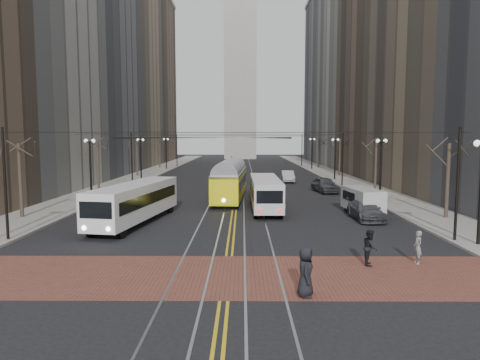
{
  "coord_description": "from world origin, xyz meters",
  "views": [
    {
      "loc": [
        0.69,
        -22.2,
        6.0
      ],
      "look_at": [
        0.5,
        8.03,
        3.0
      ],
      "focal_mm": 32.0,
      "sensor_mm": 36.0,
      "label": 1
    }
  ],
  "objects_px": {
    "pedestrian_c": "(370,247)",
    "rear_bus": "(265,194)",
    "clock_tower": "(240,31)",
    "sedan_parked": "(366,210)",
    "sedan_grey": "(325,185)",
    "cargo_van": "(362,202)",
    "sedan_silver": "(288,176)",
    "transit_bus": "(136,204)",
    "streetcar": "(230,184)",
    "pedestrian_a": "(306,272)",
    "pedestrian_b": "(418,247)"
  },
  "relations": [
    {
      "from": "clock_tower",
      "to": "sedan_grey",
      "type": "distance_m",
      "value": 85.54
    },
    {
      "from": "clock_tower",
      "to": "pedestrian_a",
      "type": "height_order",
      "value": "clock_tower"
    },
    {
      "from": "cargo_van",
      "to": "sedan_silver",
      "type": "relative_size",
      "value": 1.01
    },
    {
      "from": "sedan_parked",
      "to": "pedestrian_c",
      "type": "relative_size",
      "value": 2.82
    },
    {
      "from": "cargo_van",
      "to": "sedan_silver",
      "type": "height_order",
      "value": "cargo_van"
    },
    {
      "from": "streetcar",
      "to": "cargo_van",
      "type": "xyz_separation_m",
      "value": [
        10.5,
        -8.2,
        -0.49
      ]
    },
    {
      "from": "sedan_grey",
      "to": "pedestrian_a",
      "type": "relative_size",
      "value": 2.59
    },
    {
      "from": "sedan_parked",
      "to": "pedestrian_b",
      "type": "distance_m",
      "value": 11.08
    },
    {
      "from": "transit_bus",
      "to": "rear_bus",
      "type": "height_order",
      "value": "transit_bus"
    },
    {
      "from": "transit_bus",
      "to": "sedan_grey",
      "type": "relative_size",
      "value": 2.27
    },
    {
      "from": "clock_tower",
      "to": "sedan_parked",
      "type": "distance_m",
      "value": 100.09
    },
    {
      "from": "transit_bus",
      "to": "streetcar",
      "type": "distance_m",
      "value": 13.14
    },
    {
      "from": "cargo_van",
      "to": "sedan_parked",
      "type": "xyz_separation_m",
      "value": [
        -0.27,
        -1.87,
        -0.35
      ]
    },
    {
      "from": "cargo_van",
      "to": "sedan_grey",
      "type": "bearing_deg",
      "value": 84.54
    },
    {
      "from": "transit_bus",
      "to": "sedan_grey",
      "type": "bearing_deg",
      "value": 55.44
    },
    {
      "from": "rear_bus",
      "to": "pedestrian_b",
      "type": "distance_m",
      "value": 16.63
    },
    {
      "from": "rear_bus",
      "to": "pedestrian_a",
      "type": "xyz_separation_m",
      "value": [
        0.49,
        -19.59,
        -0.37
      ]
    },
    {
      "from": "streetcar",
      "to": "pedestrian_c",
      "type": "distance_m",
      "value": 22.54
    },
    {
      "from": "pedestrian_c",
      "to": "rear_bus",
      "type": "bearing_deg",
      "value": 30.32
    },
    {
      "from": "streetcar",
      "to": "pedestrian_b",
      "type": "bearing_deg",
      "value": -62.49
    },
    {
      "from": "streetcar",
      "to": "rear_bus",
      "type": "bearing_deg",
      "value": -58.91
    },
    {
      "from": "streetcar",
      "to": "pedestrian_a",
      "type": "xyz_separation_m",
      "value": [
        3.57,
        -25.4,
        -0.57
      ]
    },
    {
      "from": "rear_bus",
      "to": "pedestrian_b",
      "type": "xyz_separation_m",
      "value": [
        6.46,
        -15.32,
        -0.52
      ]
    },
    {
      "from": "sedan_silver",
      "to": "pedestrian_a",
      "type": "xyz_separation_m",
      "value": [
        -3.74,
        -42.03,
        0.2
      ]
    },
    {
      "from": "streetcar",
      "to": "rear_bus",
      "type": "distance_m",
      "value": 6.58
    },
    {
      "from": "pedestrian_a",
      "to": "pedestrian_b",
      "type": "distance_m",
      "value": 7.34
    },
    {
      "from": "pedestrian_a",
      "to": "pedestrian_c",
      "type": "bearing_deg",
      "value": -34.74
    },
    {
      "from": "sedan_silver",
      "to": "pedestrian_b",
      "type": "distance_m",
      "value": 37.82
    },
    {
      "from": "streetcar",
      "to": "cargo_van",
      "type": "height_order",
      "value": "streetcar"
    },
    {
      "from": "pedestrian_a",
      "to": "pedestrian_b",
      "type": "height_order",
      "value": "pedestrian_a"
    },
    {
      "from": "pedestrian_a",
      "to": "sedan_parked",
      "type": "bearing_deg",
      "value": -16.32
    },
    {
      "from": "clock_tower",
      "to": "cargo_van",
      "type": "bearing_deg",
      "value": -83.75
    },
    {
      "from": "sedan_grey",
      "to": "pedestrian_a",
      "type": "xyz_separation_m",
      "value": [
        -6.67,
        -31.11,
        0.12
      ]
    },
    {
      "from": "clock_tower",
      "to": "transit_bus",
      "type": "relative_size",
      "value": 5.89
    },
    {
      "from": "sedan_grey",
      "to": "pedestrian_a",
      "type": "bearing_deg",
      "value": -109.69
    },
    {
      "from": "rear_bus",
      "to": "sedan_silver",
      "type": "height_order",
      "value": "rear_bus"
    },
    {
      "from": "clock_tower",
      "to": "cargo_van",
      "type": "height_order",
      "value": "clock_tower"
    },
    {
      "from": "transit_bus",
      "to": "sedan_silver",
      "type": "distance_m",
      "value": 31.28
    },
    {
      "from": "sedan_grey",
      "to": "sedan_parked",
      "type": "height_order",
      "value": "sedan_grey"
    },
    {
      "from": "streetcar",
      "to": "sedan_parked",
      "type": "height_order",
      "value": "streetcar"
    },
    {
      "from": "rear_bus",
      "to": "pedestrian_c",
      "type": "bearing_deg",
      "value": -75.63
    },
    {
      "from": "streetcar",
      "to": "cargo_van",
      "type": "distance_m",
      "value": 13.33
    },
    {
      "from": "streetcar",
      "to": "cargo_van",
      "type": "bearing_deg",
      "value": -34.76
    },
    {
      "from": "clock_tower",
      "to": "sedan_parked",
      "type": "xyz_separation_m",
      "value": [
        9.73,
        -93.16,
        -35.27
      ]
    },
    {
      "from": "pedestrian_c",
      "to": "sedan_grey",
      "type": "bearing_deg",
      "value": 9.02
    },
    {
      "from": "transit_bus",
      "to": "pedestrian_a",
      "type": "bearing_deg",
      "value": -45.26
    },
    {
      "from": "sedan_silver",
      "to": "pedestrian_b",
      "type": "height_order",
      "value": "pedestrian_b"
    },
    {
      "from": "rear_bus",
      "to": "pedestrian_c",
      "type": "relative_size",
      "value": 6.05
    },
    {
      "from": "clock_tower",
      "to": "pedestrian_b",
      "type": "distance_m",
      "value": 110.36
    },
    {
      "from": "pedestrian_b",
      "to": "pedestrian_c",
      "type": "distance_m",
      "value": 2.34
    }
  ]
}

